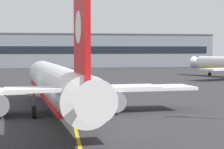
{
  "coord_description": "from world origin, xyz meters",
  "views": [
    {
      "loc": [
        -5.25,
        -32.38,
        7.16
      ],
      "look_at": [
        3.81,
        15.19,
        4.25
      ],
      "focal_mm": 67.96,
      "sensor_mm": 36.0,
      "label": 1
    }
  ],
  "objects": [
    {
      "name": "terminal_building",
      "position": [
        2.68,
        136.32,
        6.65
      ],
      "size": [
        130.37,
        12.4,
        13.29
      ],
      "color": "gray",
      "rests_on": "ground"
    },
    {
      "name": "ground_plane",
      "position": [
        0.0,
        0.0,
        0.0
      ],
      "size": [
        400.0,
        400.0,
        0.0
      ],
      "primitive_type": "plane",
      "color": "#2D2D30"
    },
    {
      "name": "airliner_foreground",
      "position": [
        -2.56,
        13.89,
        3.37
      ],
      "size": [
        32.22,
        41.52,
        11.65
      ],
      "color": "white",
      "rests_on": "ground"
    },
    {
      "name": "taxiway_centreline",
      "position": [
        0.0,
        30.0,
        0.0
      ],
      "size": [
        10.6,
        179.72,
        0.01
      ],
      "primitive_type": "cube",
      "rotation": [
        0.0,
        0.0,
        -0.06
      ],
      "color": "yellow",
      "rests_on": "ground"
    }
  ]
}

